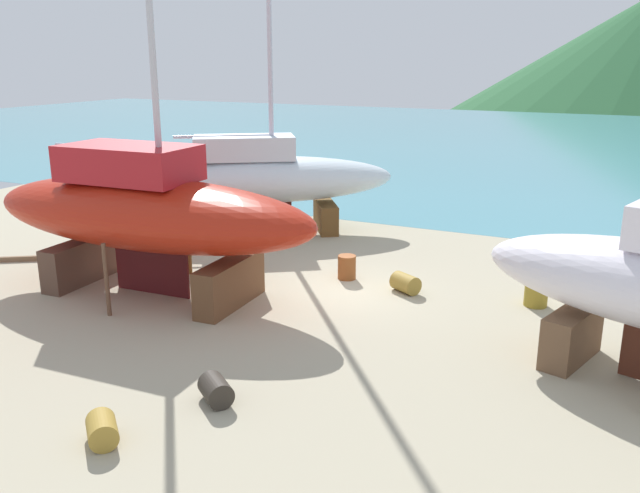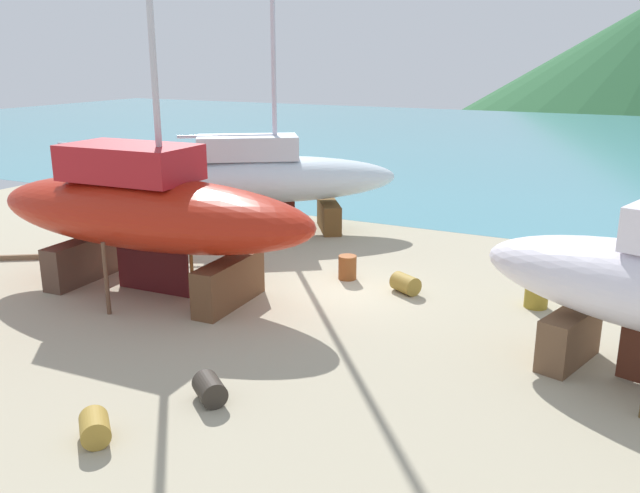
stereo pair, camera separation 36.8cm
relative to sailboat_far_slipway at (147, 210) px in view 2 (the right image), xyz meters
The scene contains 11 objects.
ground_plane 5.69m from the sailboat_far_slipway, ahead, with size 46.07×46.07×0.00m, color tan.
sea_water 42.84m from the sailboat_far_slipway, 83.19° to the left, with size 142.65×62.87×0.01m, color teal.
sailboat_far_slipway is the anchor object (origin of this frame).
sailboat_small_center 7.64m from the sailboat_far_slipway, 95.82° to the left, with size 10.58×8.47×16.90m.
barrel_tipped_right 6.44m from the sailboat_far_slipway, 38.23° to the left, with size 0.58×0.58×0.77m, color brown.
barrel_rust_mid 7.60m from the sailboat_far_slipway, 40.56° to the right, with size 0.56×0.56×0.78m, color #302A23.
barrel_ochre 11.49m from the sailboat_far_slipway, 20.16° to the left, with size 0.66×0.66×0.77m, color olive.
barrel_blue_faded 7.97m from the sailboat_far_slipway, 25.99° to the left, with size 0.57×0.57×0.83m, color olive.
barrel_tipped_center 8.52m from the sailboat_far_slipway, 56.95° to the right, with size 0.54×0.54×0.76m, color olive.
timber_short_skew 6.47m from the sailboat_far_slipway, behind, with size 2.85×0.13×0.18m, color #7C6046.
timber_plank_far 9.89m from the sailboat_far_slipway, 144.12° to the left, with size 1.71×0.17×0.19m, color brown.
Camera 2 is at (8.06, -17.27, 6.89)m, focal length 37.51 mm.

